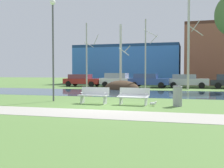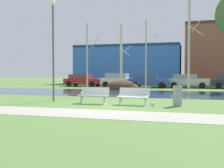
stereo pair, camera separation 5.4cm
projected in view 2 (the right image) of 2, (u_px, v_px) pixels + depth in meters
The scene contains 18 objects.
ground_plane at pixel (142, 92), 23.01m from camera, with size 120.00×120.00×0.00m, color #517538.
paved_path_strip at pixel (90, 114), 11.15m from camera, with size 60.00×2.31×0.01m, color #9E998E.
river_band at pixel (140, 93), 22.01m from camera, with size 80.00×7.73×0.01m, color #2D475B.
soil_mound at pixel (122, 89), 27.56m from camera, with size 3.53×2.66×1.74m, color #423021.
bench_left at pixel (94, 95), 14.72m from camera, with size 1.64×0.69×0.87m.
bench_right at pixel (133, 96), 14.13m from camera, with size 1.64×0.69×0.87m.
trash_bin at pixel (178, 96), 13.57m from camera, with size 0.47×0.47×1.00m.
seagull at pixel (153, 103), 13.69m from camera, with size 0.39×0.14×0.24m.
streetlamp at pixel (53, 34), 15.87m from camera, with size 0.32×0.32×5.82m.
birch_far_left at pixel (87, 55), 29.20m from camera, with size 1.47×2.20×6.86m.
birch_left at pixel (121, 56), 29.29m from camera, with size 1.21×2.04×6.73m.
birch_center_left at pixel (146, 53), 28.19m from camera, with size 1.36×2.55×7.09m.
birch_center at pixel (189, 40), 26.98m from camera, with size 1.49×2.42×9.47m.
parked_van_nearest_red at pixel (83, 80), 33.03m from camera, with size 4.52×2.20×1.44m.
parked_sedan_second_white at pixel (119, 80), 31.88m from camera, with size 4.44×2.27×1.59m.
parked_hatch_third_blue at pixel (149, 80), 30.34m from camera, with size 4.46×2.10×1.52m.
parked_wagon_fourth_silver at pixel (188, 81), 29.81m from camera, with size 4.43×2.11×1.46m.
building_blue_store at pixel (129, 65), 41.05m from camera, with size 14.95×6.79×5.58m.
Camera 2 is at (3.88, -12.77, 1.66)m, focal length 44.47 mm.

